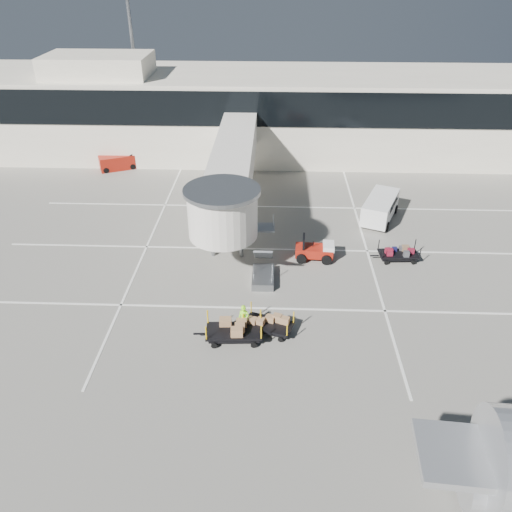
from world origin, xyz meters
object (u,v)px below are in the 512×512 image
object	(u,v)px
box_cart_far	(233,331)
ground_worker	(244,319)
suitcase_cart	(398,254)
minivan	(381,206)
belt_loader	(118,162)
baggage_tug	(315,251)
box_cart_near	(270,325)

from	to	relation	value
box_cart_far	ground_worker	bearing A→B (deg)	46.72
suitcase_cart	minivan	world-z (taller)	minivan
suitcase_cart	belt_loader	bearing A→B (deg)	143.04
baggage_tug	belt_loader	world-z (taller)	belt_loader
box_cart_near	box_cart_far	distance (m)	2.15
baggage_tug	minivan	world-z (taller)	minivan
baggage_tug	box_cart_far	xyz separation A→B (m)	(-5.10, -8.66, -0.10)
baggage_tug	suitcase_cart	xyz separation A→B (m)	(5.73, 0.03, -0.17)
box_cart_near	box_cart_far	world-z (taller)	box_cart_far
suitcase_cart	ground_worker	bearing A→B (deg)	-145.13
box_cart_far	box_cart_near	bearing A→B (deg)	14.97
baggage_tug	minivan	bearing A→B (deg)	52.02
minivan	belt_loader	bearing A→B (deg)	-179.80
minivan	box_cart_far	bearing A→B (deg)	-102.90
box_cart_near	box_cart_far	size ratio (longest dim) A/B	0.87
suitcase_cart	box_cart_near	distance (m)	11.89
ground_worker	belt_loader	bearing A→B (deg)	126.86
suitcase_cart	minivan	xyz separation A→B (m)	(-0.15, 6.32, 0.67)
minivan	belt_loader	size ratio (longest dim) A/B	1.34
minivan	suitcase_cart	bearing A→B (deg)	-66.09
box_cart_near	baggage_tug	bearing A→B (deg)	87.93
box_cart_far	minivan	distance (m)	18.42
box_cart_far	minivan	size ratio (longest dim) A/B	0.72
belt_loader	minivan	bearing A→B (deg)	-46.85
ground_worker	suitcase_cart	bearing A→B (deg)	45.09
baggage_tug	ground_worker	distance (m)	9.16
baggage_tug	suitcase_cart	world-z (taller)	baggage_tug
suitcase_cart	minivan	bearing A→B (deg)	88.28
suitcase_cart	box_cart_far	xyz separation A→B (m)	(-10.82, -8.69, 0.07)
baggage_tug	suitcase_cart	distance (m)	5.73
box_cart_near	belt_loader	world-z (taller)	belt_loader
baggage_tug	minivan	size ratio (longest dim) A/B	0.51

